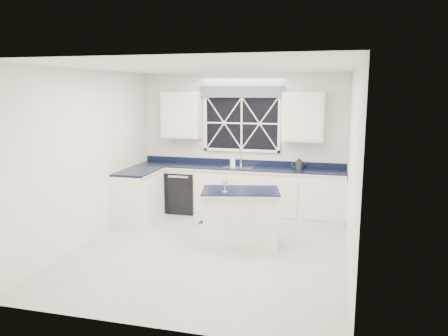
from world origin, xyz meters
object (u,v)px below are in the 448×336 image
(wine_glass, at_px, (225,181))
(dishwasher, at_px, (184,191))
(faucet, at_px, (241,157))
(soap_bottle, at_px, (233,161))
(kettle, at_px, (299,164))
(island, at_px, (240,217))

(wine_glass, bearing_deg, dishwasher, 125.98)
(faucet, relative_size, soap_bottle, 1.63)
(faucet, bearing_deg, kettle, -4.41)
(soap_bottle, bearing_deg, kettle, -1.48)
(kettle, xyz_separation_m, wine_glass, (-0.94, -1.88, 0.01))
(faucet, distance_m, soap_bottle, 0.17)
(dishwasher, xyz_separation_m, island, (1.49, -1.60, 0.03))
(island, xyz_separation_m, kettle, (0.74, 1.71, 0.59))
(island, bearing_deg, faucet, 89.83)
(island, relative_size, kettle, 4.81)
(dishwasher, relative_size, faucet, 2.72)
(dishwasher, bearing_deg, soap_bottle, 8.42)
(dishwasher, distance_m, soap_bottle, 1.14)
(soap_bottle, bearing_deg, faucet, 19.72)
(wine_glass, xyz_separation_m, soap_bottle, (-0.34, 1.91, -0.00))
(kettle, relative_size, wine_glass, 1.13)
(dishwasher, bearing_deg, faucet, 10.02)
(faucet, relative_size, island, 0.23)
(faucet, bearing_deg, dishwasher, -169.98)
(soap_bottle, bearing_deg, wine_glass, -80.05)
(kettle, xyz_separation_m, soap_bottle, (-1.27, 0.03, 0.00))
(wine_glass, relative_size, soap_bottle, 1.29)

